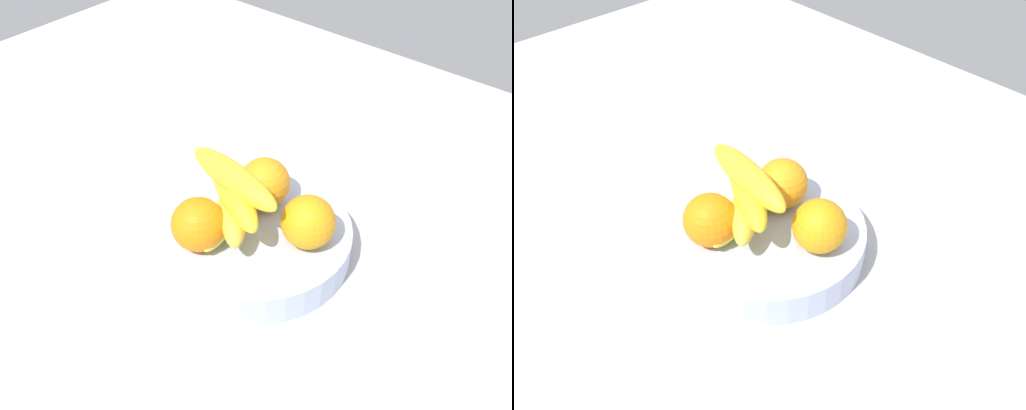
% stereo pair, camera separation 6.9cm
% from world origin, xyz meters
% --- Properties ---
extents(ground_plane, '(1.80, 1.40, 0.03)m').
position_xyz_m(ground_plane, '(0.00, 0.00, -0.01)').
color(ground_plane, '#B3B0B0').
extents(fruit_bowl, '(0.28, 0.28, 0.05)m').
position_xyz_m(fruit_bowl, '(-0.02, -0.01, 0.02)').
color(fruit_bowl, silver).
rests_on(fruit_bowl, ground_plane).
extents(orange_front_left, '(0.08, 0.08, 0.08)m').
position_xyz_m(orange_front_left, '(-0.10, -0.03, 0.09)').
color(orange_front_left, orange).
rests_on(orange_front_left, fruit_bowl).
extents(orange_front_right, '(0.08, 0.08, 0.08)m').
position_xyz_m(orange_front_right, '(0.00, -0.05, 0.09)').
color(orange_front_right, orange).
rests_on(orange_front_right, fruit_bowl).
extents(orange_center, '(0.08, 0.08, 0.08)m').
position_xyz_m(orange_center, '(0.01, 0.07, 0.09)').
color(orange_center, orange).
rests_on(orange_center, fruit_bowl).
extents(banana_bunch, '(0.17, 0.17, 0.11)m').
position_xyz_m(banana_bunch, '(0.00, 0.01, 0.10)').
color(banana_bunch, yellow).
rests_on(banana_bunch, fruit_bowl).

